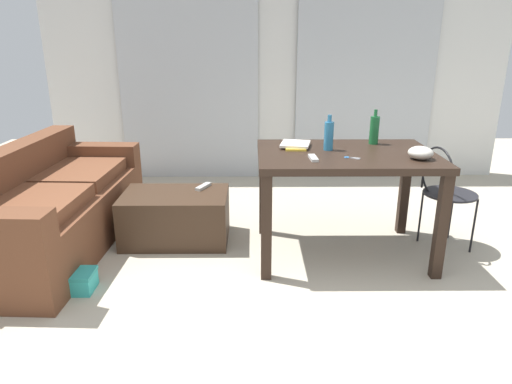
% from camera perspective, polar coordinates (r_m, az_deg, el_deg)
% --- Properties ---
extents(ground_plane, '(8.34, 8.34, 0.00)m').
position_cam_1_polar(ground_plane, '(3.55, 4.11, -7.51)').
color(ground_plane, '#B2A893').
extents(wall_back, '(5.13, 0.10, 2.67)m').
position_cam_1_polar(wall_back, '(5.33, 2.63, 16.14)').
color(wall_back, silver).
rests_on(wall_back, ground).
extents(curtains, '(3.50, 0.03, 2.26)m').
position_cam_1_polar(curtains, '(5.26, 2.65, 13.85)').
color(curtains, '#B2B7BC').
rests_on(curtains, ground).
extents(couch, '(0.90, 1.99, 0.78)m').
position_cam_1_polar(couch, '(3.88, -24.13, -1.87)').
color(couch, brown).
rests_on(couch, ground).
extents(coffee_table, '(0.83, 0.55, 0.39)m').
position_cam_1_polar(coffee_table, '(3.75, -9.89, -3.04)').
color(coffee_table, '#382619').
rests_on(coffee_table, ground).
extents(craft_table, '(1.26, 0.88, 0.79)m').
position_cam_1_polar(craft_table, '(3.37, 11.02, 3.10)').
color(craft_table, black).
rests_on(craft_table, ground).
extents(wire_chair, '(0.39, 0.42, 0.81)m').
position_cam_1_polar(wire_chair, '(3.73, 22.21, 0.64)').
color(wire_chair, black).
rests_on(wire_chair, ground).
extents(bottle_near, '(0.07, 0.07, 0.26)m').
position_cam_1_polar(bottle_near, '(3.64, 14.44, 7.48)').
color(bottle_near, '#195B2D').
rests_on(bottle_near, craft_table).
extents(bottle_far, '(0.07, 0.07, 0.25)m').
position_cam_1_polar(bottle_far, '(3.37, 9.00, 6.95)').
color(bottle_far, teal).
rests_on(bottle_far, craft_table).
extents(bowl, '(0.17, 0.17, 0.09)m').
position_cam_1_polar(bowl, '(3.28, 19.71, 4.60)').
color(bowl, beige).
rests_on(bowl, craft_table).
extents(book_stack, '(0.25, 0.27, 0.03)m').
position_cam_1_polar(book_stack, '(3.45, 4.89, 5.83)').
color(book_stack, gold).
rests_on(book_stack, craft_table).
extents(tv_remote_on_table, '(0.05, 0.16, 0.02)m').
position_cam_1_polar(tv_remote_on_table, '(3.11, 7.10, 4.21)').
color(tv_remote_on_table, '#B7B7B2').
rests_on(tv_remote_on_table, craft_table).
extents(scissors, '(0.11, 0.08, 0.00)m').
position_cam_1_polar(scissors, '(3.19, 11.58, 4.19)').
color(scissors, '#9EA0A5').
rests_on(scissors, craft_table).
extents(tv_remote_primary, '(0.12, 0.19, 0.02)m').
position_cam_1_polar(tv_remote_primary, '(3.79, -6.54, 0.68)').
color(tv_remote_primary, '#B7B7B2').
rests_on(tv_remote_primary, coffee_table).
extents(shoebox, '(0.32, 0.19, 0.13)m').
position_cam_1_polar(shoebox, '(3.26, -22.06, -10.19)').
color(shoebox, '#33B2AD').
rests_on(shoebox, ground).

